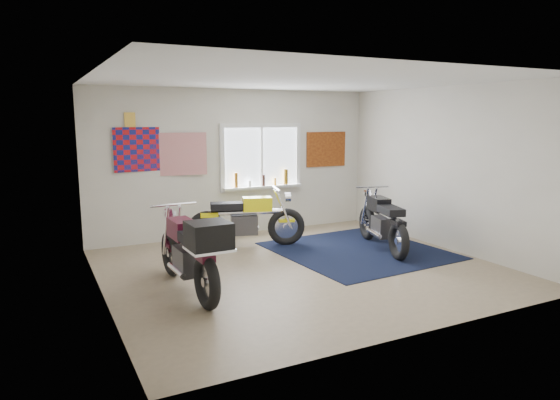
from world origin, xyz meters
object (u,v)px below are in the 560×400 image
navy_rug (358,250)px  maroon_tourer (191,252)px  black_chrome_bike (382,223)px  yellow_triumph (247,221)px

navy_rug → maroon_tourer: (-3.06, -0.77, 0.54)m
maroon_tourer → black_chrome_bike: bearing=-80.5°
yellow_triumph → maroon_tourer: bearing=-113.4°
navy_rug → maroon_tourer: maroon_tourer is taller
yellow_triumph → black_chrome_bike: bearing=-14.1°
black_chrome_bike → maroon_tourer: size_ratio=0.93×
black_chrome_bike → yellow_triumph: bearing=75.7°
navy_rug → yellow_triumph: yellow_triumph is taller
yellow_triumph → black_chrome_bike: yellow_triumph is taller
yellow_triumph → maroon_tourer: maroon_tourer is taller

